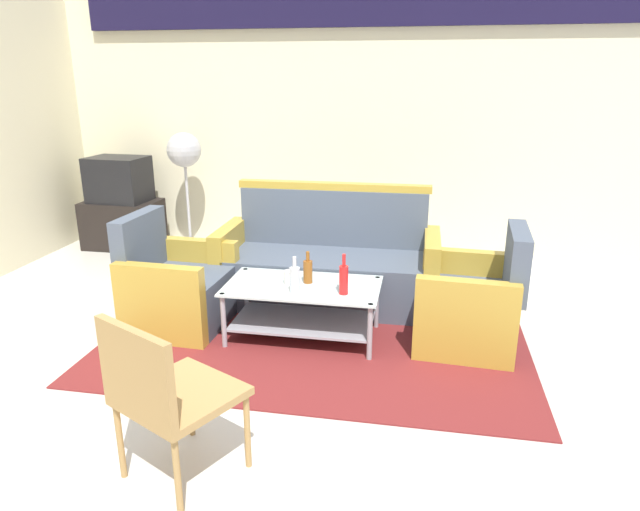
{
  "coord_description": "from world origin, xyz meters",
  "views": [
    {
      "loc": [
        0.72,
        -3.0,
        1.84
      ],
      "look_at": [
        0.04,
        0.63,
        0.65
      ],
      "focal_mm": 31.61,
      "sensor_mm": 36.0,
      "label": 1
    }
  ],
  "objects_px": {
    "bottle_red": "(344,279)",
    "cup": "(290,277)",
    "couch": "(328,266)",
    "bottle_brown": "(308,271)",
    "bottle_clear": "(295,279)",
    "coffee_table": "(303,303)",
    "pedestal_fan": "(185,157)",
    "tv_stand": "(124,224)",
    "armchair_right": "(471,306)",
    "armchair_left": "(177,289)",
    "wicker_chair": "(163,389)",
    "television": "(119,179)"
  },
  "relations": [
    {
      "from": "bottle_red",
      "to": "cup",
      "type": "xyz_separation_m",
      "value": [
        -0.41,
        0.12,
        -0.06
      ]
    },
    {
      "from": "couch",
      "to": "bottle_brown",
      "type": "xyz_separation_m",
      "value": [
        -0.04,
        -0.66,
        0.18
      ]
    },
    {
      "from": "bottle_clear",
      "to": "coffee_table",
      "type": "bearing_deg",
      "value": 82.13
    },
    {
      "from": "pedestal_fan",
      "to": "bottle_clear",
      "type": "bearing_deg",
      "value": -51.46
    },
    {
      "from": "tv_stand",
      "to": "pedestal_fan",
      "type": "bearing_deg",
      "value": 3.78
    },
    {
      "from": "bottle_brown",
      "to": "tv_stand",
      "type": "relative_size",
      "value": 0.29
    },
    {
      "from": "couch",
      "to": "bottle_brown",
      "type": "height_order",
      "value": "couch"
    },
    {
      "from": "armchair_right",
      "to": "couch",
      "type": "bearing_deg",
      "value": 66.33
    },
    {
      "from": "armchair_left",
      "to": "pedestal_fan",
      "type": "xyz_separation_m",
      "value": [
        -0.7,
        1.88,
        0.73
      ]
    },
    {
      "from": "couch",
      "to": "armchair_right",
      "type": "relative_size",
      "value": 2.12
    },
    {
      "from": "coffee_table",
      "to": "bottle_brown",
      "type": "relative_size",
      "value": 4.71
    },
    {
      "from": "couch",
      "to": "armchair_right",
      "type": "xyz_separation_m",
      "value": [
        1.12,
        -0.59,
        -0.03
      ]
    },
    {
      "from": "couch",
      "to": "armchair_left",
      "type": "xyz_separation_m",
      "value": [
        -1.05,
        -0.67,
        -0.03
      ]
    },
    {
      "from": "armchair_right",
      "to": "bottle_brown",
      "type": "height_order",
      "value": "armchair_right"
    },
    {
      "from": "bottle_red",
      "to": "wicker_chair",
      "type": "distance_m",
      "value": 1.62
    },
    {
      "from": "cup",
      "to": "pedestal_fan",
      "type": "xyz_separation_m",
      "value": [
        -1.59,
        1.93,
        0.55
      ]
    },
    {
      "from": "bottle_red",
      "to": "bottle_clear",
      "type": "xyz_separation_m",
      "value": [
        -0.33,
        -0.04,
        -0.01
      ]
    },
    {
      "from": "bottle_red",
      "to": "tv_stand",
      "type": "height_order",
      "value": "bottle_red"
    },
    {
      "from": "coffee_table",
      "to": "television",
      "type": "xyz_separation_m",
      "value": [
        -2.44,
        1.89,
        0.49
      ]
    },
    {
      "from": "armchair_left",
      "to": "cup",
      "type": "xyz_separation_m",
      "value": [
        0.89,
        -0.05,
        0.17
      ]
    },
    {
      "from": "armchair_right",
      "to": "cup",
      "type": "relative_size",
      "value": 8.5
    },
    {
      "from": "couch",
      "to": "bottle_red",
      "type": "relative_size",
      "value": 6.34
    },
    {
      "from": "armchair_left",
      "to": "bottle_red",
      "type": "bearing_deg",
      "value": 85.2
    },
    {
      "from": "armchair_right",
      "to": "television",
      "type": "bearing_deg",
      "value": 68.11
    },
    {
      "from": "tv_stand",
      "to": "armchair_right",
      "type": "bearing_deg",
      "value": -25.79
    },
    {
      "from": "bottle_brown",
      "to": "couch",
      "type": "bearing_deg",
      "value": 86.97
    },
    {
      "from": "armchair_right",
      "to": "bottle_brown",
      "type": "bearing_deg",
      "value": 97.68
    },
    {
      "from": "bottle_red",
      "to": "bottle_clear",
      "type": "distance_m",
      "value": 0.33
    },
    {
      "from": "bottle_clear",
      "to": "pedestal_fan",
      "type": "bearing_deg",
      "value": 128.54
    },
    {
      "from": "bottle_brown",
      "to": "tv_stand",
      "type": "bearing_deg",
      "value": 143.5
    },
    {
      "from": "armchair_left",
      "to": "tv_stand",
      "type": "height_order",
      "value": "armchair_left"
    },
    {
      "from": "coffee_table",
      "to": "television",
      "type": "distance_m",
      "value": 3.13
    },
    {
      "from": "bottle_red",
      "to": "bottle_clear",
      "type": "height_order",
      "value": "bottle_red"
    },
    {
      "from": "bottle_brown",
      "to": "wicker_chair",
      "type": "relative_size",
      "value": 0.28
    },
    {
      "from": "cup",
      "to": "couch",
      "type": "bearing_deg",
      "value": 77.48
    },
    {
      "from": "couch",
      "to": "armchair_left",
      "type": "relative_size",
      "value": 2.12
    },
    {
      "from": "armchair_left",
      "to": "bottle_clear",
      "type": "relative_size",
      "value": 3.26
    },
    {
      "from": "couch",
      "to": "armchair_right",
      "type": "height_order",
      "value": "couch"
    },
    {
      "from": "bottle_brown",
      "to": "wicker_chair",
      "type": "bearing_deg",
      "value": -100.65
    },
    {
      "from": "bottle_brown",
      "to": "television",
      "type": "distance_m",
      "value": 3.09
    },
    {
      "from": "armchair_right",
      "to": "pedestal_fan",
      "type": "relative_size",
      "value": 0.67
    },
    {
      "from": "bottle_clear",
      "to": "armchair_right",
      "type": "bearing_deg",
      "value": 13.49
    },
    {
      "from": "armchair_left",
      "to": "cup",
      "type": "height_order",
      "value": "armchair_left"
    },
    {
      "from": "coffee_table",
      "to": "tv_stand",
      "type": "distance_m",
      "value": 3.09
    },
    {
      "from": "armchair_left",
      "to": "tv_stand",
      "type": "xyz_separation_m",
      "value": [
        -1.45,
        1.83,
        -0.03
      ]
    },
    {
      "from": "bottle_brown",
      "to": "bottle_clear",
      "type": "xyz_separation_m",
      "value": [
        -0.05,
        -0.21,
        0.01
      ]
    },
    {
      "from": "bottle_red",
      "to": "tv_stand",
      "type": "distance_m",
      "value": 3.41
    },
    {
      "from": "armchair_left",
      "to": "armchair_right",
      "type": "bearing_deg",
      "value": 94.56
    },
    {
      "from": "coffee_table",
      "to": "bottle_red",
      "type": "distance_m",
      "value": 0.41
    },
    {
      "from": "armchair_right",
      "to": "cup",
      "type": "height_order",
      "value": "armchair_right"
    }
  ]
}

